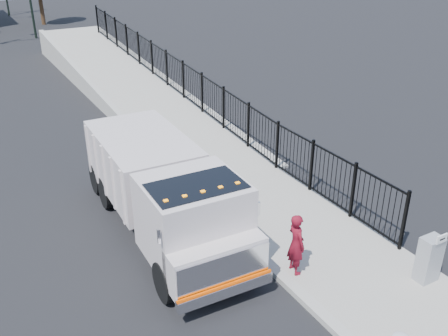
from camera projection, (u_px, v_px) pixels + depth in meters
ground at (253, 253)px, 13.99m from camera, size 120.00×120.00×0.00m
sidewalk at (355, 268)px, 13.25m from camera, size 3.55×12.00×0.12m
curb at (297, 291)px, 12.38m from camera, size 0.30×12.00×0.16m
ramp at (130, 93)px, 27.45m from camera, size 3.95×24.06×3.19m
iron_fence at (184, 92)px, 24.56m from camera, size 0.10×28.00×1.80m
truck at (164, 188)px, 14.21m from camera, size 2.78×7.91×2.69m
worker at (296, 244)px, 12.69m from camera, size 0.46×0.65×1.69m
utility_cabinet at (429, 259)px, 12.47m from camera, size 0.55×0.40×1.25m
arrow_sign at (442, 239)px, 11.98m from camera, size 0.35×0.04×0.22m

